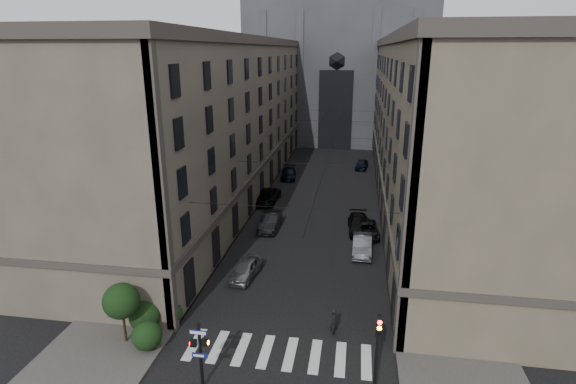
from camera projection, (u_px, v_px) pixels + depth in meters
The scene contains 19 objects.
sidewalk_left at pixel (240, 191), 57.72m from camera, with size 7.00×80.00×0.15m, color #383533.
sidewalk_right at pixel (407, 199), 54.63m from camera, with size 7.00×80.00×0.15m, color #383533.
zebra_crossing at pixel (278, 352), 27.01m from camera, with size 11.00×3.20×0.01m, color beige.
building_left at pixel (214, 118), 55.35m from camera, with size 13.60×60.60×18.85m.
building_right at pixel (440, 123), 51.39m from camera, with size 13.60×60.60×18.85m.
gothic_tower at pixel (340, 48), 87.49m from camera, with size 35.00×23.00×58.00m.
pedestrian_signal_left at pixel (200, 351), 23.53m from camera, with size 1.02×0.38×4.00m.
traffic_light_right at pixel (378, 347), 22.29m from camera, with size 0.34×0.50×5.20m.
shrub_cluster at pixel (139, 314), 27.75m from camera, with size 3.90×4.40×3.90m.
tram_wires at pixel (322, 139), 53.66m from camera, with size 14.00×60.00×0.43m.
car_left_near at pixel (246, 269), 35.73m from camera, with size 1.72×4.27×1.46m, color slate.
car_left_midnear at pixel (270, 222), 45.38m from camera, with size 1.71×4.90×1.61m, color black.
car_left_midfar at pixel (267, 197), 53.28m from camera, with size 2.52×5.47×1.52m, color black.
car_left_far at pixel (288, 173), 63.38m from camera, with size 2.02×4.97×1.44m, color black.
car_right_near at pixel (362, 245), 40.00m from camera, with size 1.66×4.75×1.57m, color slate.
car_right_midnear at pixel (367, 230), 43.75m from camera, with size 2.19×4.75×1.32m, color black.
car_right_midfar at pixel (359, 225), 44.74m from camera, with size 2.13×5.24×1.52m, color black.
car_right_far at pixel (362, 164), 68.37m from camera, with size 1.69×4.21×1.43m, color black.
pedestrian at pixel (334, 322), 28.41m from camera, with size 0.68×0.45×1.87m, color black.
Camera 1 is at (4.12, -17.44, 17.40)m, focal length 28.00 mm.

